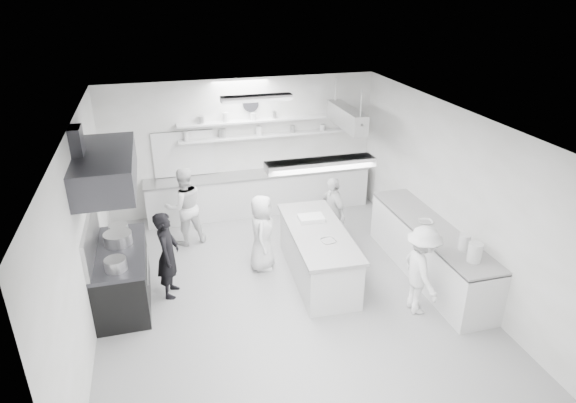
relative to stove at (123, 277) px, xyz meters
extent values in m
cube|color=gray|center=(2.60, -0.40, -0.46)|extent=(6.00, 7.00, 0.02)
cube|color=white|center=(2.60, -0.40, 2.56)|extent=(6.00, 7.00, 0.02)
cube|color=silver|center=(2.60, 3.10, 1.05)|extent=(6.00, 0.04, 3.00)
cube|color=silver|center=(2.60, -3.90, 1.05)|extent=(6.00, 0.04, 3.00)
cube|color=silver|center=(-0.40, -0.40, 1.05)|extent=(0.04, 7.00, 3.00)
cube|color=silver|center=(5.60, -0.40, 1.05)|extent=(0.04, 7.00, 3.00)
cube|color=black|center=(0.00, 0.00, 0.00)|extent=(0.80, 1.80, 0.90)
cube|color=#323237|center=(0.00, 0.00, 1.90)|extent=(0.85, 2.00, 0.50)
cube|color=silver|center=(2.90, 2.80, 0.01)|extent=(5.00, 0.60, 0.92)
cube|color=silver|center=(3.30, 2.97, 1.30)|extent=(4.20, 0.26, 0.04)
cube|color=silver|center=(3.30, 2.97, 1.65)|extent=(4.20, 0.26, 0.04)
cube|color=black|center=(1.30, 3.08, 1.00)|extent=(1.30, 0.04, 1.00)
cylinder|color=white|center=(2.80, 3.06, 2.00)|extent=(0.32, 0.05, 0.32)
cube|color=silver|center=(5.25, -0.60, 0.02)|extent=(0.74, 3.30, 0.94)
cube|color=#A5A5A5|center=(4.60, 2.00, 1.85)|extent=(0.30, 1.60, 0.40)
cube|color=silver|center=(2.60, -2.20, 2.49)|extent=(1.30, 0.25, 0.10)
cube|color=silver|center=(2.60, 1.40, 2.49)|extent=(1.30, 0.25, 0.10)
cube|color=silver|center=(3.32, -0.12, -0.02)|extent=(0.99, 2.40, 0.87)
cylinder|color=#A5A5A5|center=(0.00, 0.22, 0.58)|extent=(0.45, 0.45, 0.24)
imported|color=black|center=(0.75, 0.00, 0.31)|extent=(0.49, 0.63, 1.52)
imported|color=silver|center=(1.16, 1.76, 0.35)|extent=(0.89, 0.76, 1.60)
imported|color=silver|center=(2.43, 0.42, 0.27)|extent=(0.65, 0.81, 1.44)
imported|color=silver|center=(3.96, 0.92, 0.27)|extent=(0.51, 0.89, 1.43)
imported|color=silver|center=(4.55, -1.51, 0.30)|extent=(0.63, 1.01, 1.49)
imported|color=#A5A5A5|center=(3.36, -0.51, 0.45)|extent=(0.29, 0.29, 0.06)
imported|color=silver|center=(3.44, 0.24, 0.45)|extent=(0.28, 0.28, 0.07)
imported|color=silver|center=(5.22, -0.41, 0.52)|extent=(0.31, 0.31, 0.06)
camera|label=1|loc=(0.82, -7.33, 4.46)|focal=30.88mm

